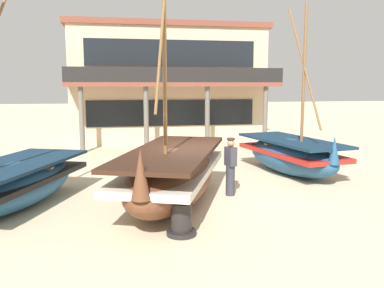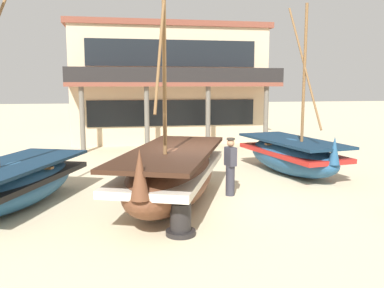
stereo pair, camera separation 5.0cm
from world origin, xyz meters
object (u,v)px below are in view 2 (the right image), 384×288
fishing_boat_centre_large (172,174)px  fishing_boat_far_right (14,183)px  fishing_boat_near_left (292,155)px  harbor_building_main (165,83)px  capstan_winch (181,219)px  fisherman_by_hull (230,167)px

fishing_boat_centre_large → fishing_boat_far_right: fishing_boat_centre_large is taller
fishing_boat_near_left → fishing_boat_centre_large: bearing=-147.9°
harbor_building_main → fishing_boat_near_left: bearing=-73.9°
fishing_boat_near_left → fishing_boat_far_right: fishing_boat_far_right is taller
capstan_winch → fisherman_by_hull: bearing=56.3°
fishing_boat_near_left → capstan_winch: (-4.87, -5.27, -0.35)m
fishing_boat_near_left → fishing_boat_centre_large: size_ratio=0.76×
capstan_winch → fishing_boat_far_right: bearing=144.8°
capstan_winch → harbor_building_main: bearing=84.2°
fishing_boat_near_left → fishing_boat_far_right: (-8.84, -2.46, -0.04)m
capstan_winch → harbor_building_main: (1.67, 16.39, 2.90)m
fishing_boat_centre_large → fishing_boat_far_right: size_ratio=1.32×
fishing_boat_centre_large → fishing_boat_far_right: bearing=173.0°
fishing_boat_near_left → harbor_building_main: 11.85m
fishing_boat_centre_large → harbor_building_main: size_ratio=0.70×
fishing_boat_centre_large → fisherman_by_hull: (1.77, 0.56, 0.01)m
capstan_winch → fishing_boat_centre_large: bearing=86.8°
fishing_boat_near_left → fishing_boat_far_right: 9.18m
fishing_boat_near_left → harbor_building_main: size_ratio=0.53×
fishing_boat_near_left → capstan_winch: size_ratio=6.45×
fishing_boat_centre_large → capstan_winch: size_ratio=8.52×
fishing_boat_near_left → fisherman_by_hull: bearing=-140.9°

